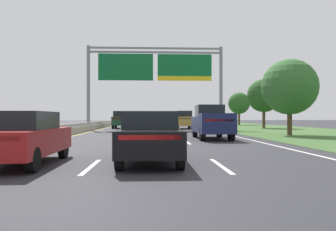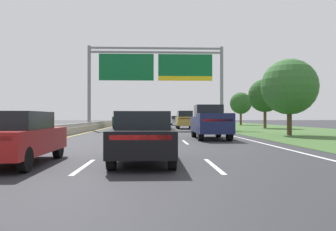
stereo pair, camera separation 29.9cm
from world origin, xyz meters
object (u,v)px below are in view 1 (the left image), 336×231
object	(u,v)px
car_darkgreen_left_lane_suv	(121,119)
car_black_centre_lane_sedan	(150,136)
car_red_left_lane_sedan	(23,137)
roadside_tree_far	(264,96)
roadside_tree_mid	(290,87)
pickup_truck_navy	(211,122)
car_gold_right_lane_suv	(184,119)
overhead_sign_gantry	(155,70)
roadside_tree_distant	(239,103)
car_silver_right_lane_sedan	(174,120)

from	to	relation	value
car_darkgreen_left_lane_suv	car_black_centre_lane_sedan	world-z (taller)	car_darkgreen_left_lane_suv
car_darkgreen_left_lane_suv	car_red_left_lane_sedan	bearing A→B (deg)	-180.00
car_darkgreen_left_lane_suv	roadside_tree_far	bearing A→B (deg)	-91.69
roadside_tree_mid	pickup_truck_navy	bearing A→B (deg)	-151.30
car_gold_right_lane_suv	roadside_tree_far	distance (m)	10.65
overhead_sign_gantry	car_black_centre_lane_sedan	distance (m)	27.43
pickup_truck_navy	roadside_tree_distant	bearing A→B (deg)	-16.92
car_silver_right_lane_sedan	roadside_tree_distant	world-z (taller)	roadside_tree_distant
roadside_tree_far	roadside_tree_distant	world-z (taller)	roadside_tree_far
pickup_truck_navy	roadside_tree_far	distance (m)	22.38
car_darkgreen_left_lane_suv	roadside_tree_distant	world-z (taller)	roadside_tree_distant
pickup_truck_navy	car_red_left_lane_sedan	bearing A→B (deg)	146.57
overhead_sign_gantry	car_red_left_lane_sedan	world-z (taller)	overhead_sign_gantry
overhead_sign_gantry	car_darkgreen_left_lane_suv	xyz separation A→B (m)	(-4.16, 4.54, -5.45)
overhead_sign_gantry	car_gold_right_lane_suv	world-z (taller)	overhead_sign_gantry
pickup_truck_navy	roadside_tree_mid	size ratio (longest dim) A/B	0.93
car_silver_right_lane_sedan	car_darkgreen_left_lane_suv	distance (m)	16.75
overhead_sign_gantry	car_silver_right_lane_sedan	bearing A→B (deg)	79.92
pickup_truck_navy	car_red_left_lane_sedan	distance (m)	13.68
overhead_sign_gantry	roadside_tree_mid	bearing A→B (deg)	-50.28
roadside_tree_mid	overhead_sign_gantry	bearing A→B (deg)	129.72
car_darkgreen_left_lane_suv	roadside_tree_mid	world-z (taller)	roadside_tree_mid
car_silver_right_lane_sedan	roadside_tree_distant	size ratio (longest dim) A/B	0.79
pickup_truck_navy	car_gold_right_lane_suv	bearing A→B (deg)	0.57
car_black_centre_lane_sedan	roadside_tree_far	distance (m)	33.99
car_gold_right_lane_suv	car_silver_right_lane_sedan	size ratio (longest dim) A/B	1.07
roadside_tree_mid	roadside_tree_far	bearing A→B (deg)	77.82
car_black_centre_lane_sedan	car_darkgreen_left_lane_suv	bearing A→B (deg)	6.68
car_red_left_lane_sedan	roadside_tree_mid	distance (m)	20.91
overhead_sign_gantry	car_red_left_lane_sedan	xyz separation A→B (m)	(-4.23, -27.10, -5.73)
car_gold_right_lane_suv	car_darkgreen_left_lane_suv	bearing A→B (deg)	75.50
car_red_left_lane_sedan	roadside_tree_mid	world-z (taller)	roadside_tree_mid
overhead_sign_gantry	car_gold_right_lane_suv	bearing A→B (deg)	36.86
overhead_sign_gantry	car_darkgreen_left_lane_suv	bearing A→B (deg)	132.45
car_red_left_lane_sedan	car_darkgreen_left_lane_suv	world-z (taller)	car_darkgreen_left_lane_suv
overhead_sign_gantry	roadside_tree_far	distance (m)	14.33
car_silver_right_lane_sedan	roadside_tree_far	distance (m)	18.75
overhead_sign_gantry	car_red_left_lane_sedan	bearing A→B (deg)	-98.88
pickup_truck_navy	roadside_tree_far	bearing A→B (deg)	-26.61
pickup_truck_navy	car_gold_right_lane_suv	size ratio (longest dim) A/B	1.15
car_black_centre_lane_sedan	roadside_tree_far	world-z (taller)	roadside_tree_far
roadside_tree_mid	car_black_centre_lane_sedan	bearing A→B (deg)	-125.65
car_gold_right_lane_suv	roadside_tree_mid	bearing A→B (deg)	-155.32
roadside_tree_far	car_black_centre_lane_sedan	bearing A→B (deg)	-114.48
roadside_tree_far	pickup_truck_navy	bearing A→B (deg)	-117.16
car_darkgreen_left_lane_suv	roadside_tree_far	size ratio (longest dim) A/B	0.77
car_silver_right_lane_sedan	roadside_tree_mid	world-z (taller)	roadside_tree_mid
car_silver_right_lane_sedan	roadside_tree_mid	size ratio (longest dim) A/B	0.76
roadside_tree_far	car_gold_right_lane_suv	bearing A→B (deg)	-171.99
overhead_sign_gantry	car_black_centre_lane_sedan	bearing A→B (deg)	-91.04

